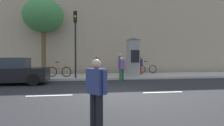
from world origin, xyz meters
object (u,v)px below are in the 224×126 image
object	(u,v)px
poster_column	(133,57)
bicycle_leaning	(147,69)
pedestrian_with_backpack	(140,64)
parked_car_red	(9,72)
street_tree	(43,16)
pedestrian_near_pole	(97,64)
bicycle_upright	(59,71)
pedestrian_with_bag	(96,89)
pedestrian_in_dark_shirt	(120,62)
traffic_light	(75,34)
pedestrian_in_red_top	(122,67)

from	to	relation	value
poster_column	bicycle_leaning	bearing A→B (deg)	51.87
poster_column	bicycle_leaning	size ratio (longest dim) A/B	1.64
pedestrian_with_backpack	parked_car_red	world-z (taller)	pedestrian_with_backpack
street_tree	pedestrian_near_pole	size ratio (longest dim) A/B	4.10
street_tree	bicycle_upright	size ratio (longest dim) A/B	3.54
pedestrian_near_pole	bicycle_upright	distance (m)	3.14
poster_column	pedestrian_with_bag	world-z (taller)	poster_column
pedestrian_in_dark_shirt	bicycle_leaning	size ratio (longest dim) A/B	0.98
traffic_light	bicycle_leaning	size ratio (longest dim) A/B	2.54
pedestrian_with_backpack	pedestrian_near_pole	xyz separation A→B (m)	(-3.51, 0.33, 0.04)
pedestrian_in_dark_shirt	traffic_light	bearing A→B (deg)	-152.18
pedestrian_with_bag	bicycle_upright	xyz separation A→B (m)	(-1.94, 10.15, -0.32)
poster_column	pedestrian_with_backpack	distance (m)	1.71
pedestrian_in_red_top	parked_car_red	size ratio (longest dim) A/B	0.38
pedestrian_in_dark_shirt	poster_column	bearing A→B (deg)	-56.77
pedestrian_with_bag	pedestrian_with_backpack	world-z (taller)	pedestrian_with_backpack
poster_column	pedestrian_with_bag	distance (m)	10.42
pedestrian_in_red_top	pedestrian_with_bag	distance (m)	8.14
poster_column	pedestrian_near_pole	xyz separation A→B (m)	(-2.60, 1.64, -0.57)
pedestrian_with_backpack	poster_column	bearing A→B (deg)	-125.10
pedestrian_in_red_top	pedestrian_with_backpack	bearing A→B (deg)	55.75
pedestrian_with_backpack	bicycle_leaning	world-z (taller)	pedestrian_with_backpack
bicycle_upright	street_tree	bearing A→B (deg)	125.50
pedestrian_near_pole	pedestrian_in_dark_shirt	world-z (taller)	pedestrian_in_dark_shirt
pedestrian_with_bag	pedestrian_with_backpack	distance (m)	11.93
pedestrian_with_backpack	bicycle_leaning	xyz separation A→B (m)	(1.07, 1.22, -0.47)
traffic_light	street_tree	size ratio (longest dim) A/B	0.73
pedestrian_in_dark_shirt	street_tree	bearing A→B (deg)	168.26
pedestrian_in_red_top	bicycle_leaning	world-z (taller)	pedestrian_in_red_top
pedestrian_near_pole	pedestrian_in_dark_shirt	distance (m)	1.91
poster_column	pedestrian_near_pole	bearing A→B (deg)	147.77
pedestrian_with_backpack	pedestrian_near_pole	distance (m)	3.53
bicycle_leaning	parked_car_red	distance (m)	10.95
bicycle_upright	bicycle_leaning	bearing A→B (deg)	16.28
street_tree	poster_column	bearing A→B (deg)	-19.37
pedestrian_in_red_top	bicycle_leaning	size ratio (longest dim) A/B	0.90
pedestrian_with_backpack	pedestrian_in_dark_shirt	distance (m)	1.68
bicycle_leaning	poster_column	bearing A→B (deg)	-128.13
parked_car_red	bicycle_upright	bearing A→B (deg)	45.58
bicycle_leaning	bicycle_upright	xyz separation A→B (m)	(-7.40, -2.16, 0.00)
street_tree	pedestrian_in_dark_shirt	distance (m)	7.31
poster_column	pedestrian_in_red_top	distance (m)	2.43
street_tree	bicycle_leaning	xyz separation A→B (m)	(8.87, 0.10, -4.39)
poster_column	pedestrian_near_pole	distance (m)	3.12
bicycle_leaning	bicycle_upright	distance (m)	7.71
pedestrian_with_bag	bicycle_leaning	size ratio (longest dim) A/B	0.84
bicycle_leaning	parked_car_red	world-z (taller)	parked_car_red
pedestrian_in_red_top	pedestrian_with_backpack	distance (m)	3.93
pedestrian_with_backpack	bicycle_upright	world-z (taller)	pedestrian_with_backpack
traffic_light	pedestrian_with_bag	size ratio (longest dim) A/B	3.04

